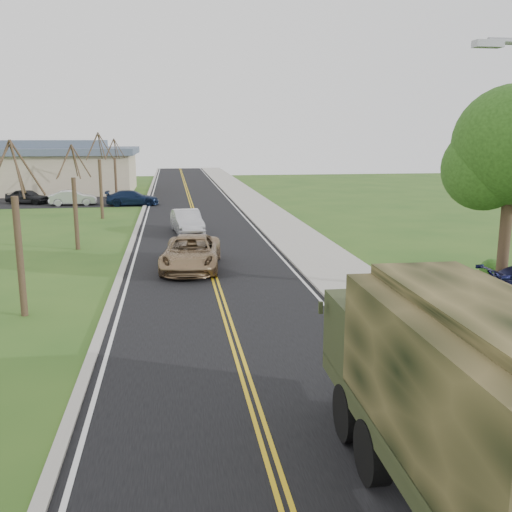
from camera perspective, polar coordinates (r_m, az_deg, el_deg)
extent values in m
plane|color=#2C511B|center=(12.02, 1.30, -19.12)|extent=(160.00, 160.00, 0.00)
cube|color=black|center=(50.55, -6.40, 4.88)|extent=(8.00, 120.00, 0.01)
cube|color=#9E998E|center=(50.86, -1.71, 5.06)|extent=(0.30, 120.00, 0.12)
cube|color=#9E998E|center=(51.10, 0.25, 5.08)|extent=(3.20, 120.00, 0.10)
cube|color=#9E998E|center=(50.57, -11.12, 4.78)|extent=(0.30, 120.00, 0.10)
cube|color=gray|center=(11.19, 22.17, 19.05)|extent=(0.50, 0.22, 0.12)
cylinder|color=#38281C|center=(24.13, 23.64, 2.19)|extent=(0.44, 0.44, 5.04)
sphere|color=#1F4012|center=(23.89, 21.86, 8.12)|extent=(3.24, 3.24, 3.24)
cylinder|color=#38281C|center=(21.21, -22.55, -0.11)|extent=(0.24, 0.24, 4.20)
cylinder|color=#38281C|center=(20.85, -21.86, 8.17)|extent=(1.01, 0.33, 1.90)
cylinder|color=#38281C|center=(21.43, -22.71, 7.97)|extent=(0.13, 1.29, 1.74)
cylinder|color=#38281C|center=(20.37, -22.77, 8.02)|extent=(0.58, 0.90, 1.90)
cylinder|color=#38281C|center=(32.84, -17.59, 4.04)|extent=(0.24, 0.24, 3.96)
cylinder|color=#38281C|center=(32.64, -17.08, 9.07)|extent=(0.96, 0.32, 1.79)
cylinder|color=#38281C|center=(33.16, -17.68, 8.94)|extent=(0.12, 1.22, 1.65)
cylinder|color=#38281C|center=(32.83, -18.61, 8.98)|extent=(0.93, 0.41, 1.79)
cylinder|color=#38281C|center=(32.21, -18.67, 8.80)|extent=(0.75, 0.99, 1.67)
cylinder|color=#38281C|center=(32.17, -17.57, 9.00)|extent=(0.55, 0.85, 1.80)
cylinder|color=#38281C|center=(44.63, -15.24, 6.46)|extent=(0.24, 0.24, 4.44)
cylinder|color=#38281C|center=(44.53, -14.80, 10.60)|extent=(1.07, 0.35, 2.00)
cylinder|color=#38281C|center=(45.10, -15.32, 10.48)|extent=(0.13, 1.36, 1.84)
cylinder|color=#38281C|center=(44.70, -16.07, 10.53)|extent=(1.03, 0.46, 2.00)
cylinder|color=#38281C|center=(44.01, -16.08, 10.41)|extent=(0.83, 1.10, 1.87)
cylinder|color=#38281C|center=(43.99, -15.17, 10.57)|extent=(0.61, 0.95, 2.01)
cylinder|color=#38281C|center=(56.54, -13.85, 7.43)|extent=(0.24, 0.24, 4.08)
cylinder|color=#38281C|center=(56.48, -13.52, 10.43)|extent=(0.99, 0.33, 1.84)
cylinder|color=#38281C|center=(56.99, -13.91, 10.35)|extent=(0.13, 1.25, 1.69)
cylinder|color=#38281C|center=(56.61, -14.44, 10.39)|extent=(0.95, 0.42, 1.85)
cylinder|color=#38281C|center=(55.97, -14.43, 10.30)|extent=(0.77, 1.02, 1.72)
cylinder|color=#38281C|center=(55.97, -13.77, 10.41)|extent=(0.57, 0.88, 1.85)
cube|color=tan|center=(67.78, -20.75, 7.76)|extent=(20.00, 12.00, 4.20)
cube|color=#475466|center=(67.68, -20.90, 9.79)|extent=(21.00, 13.00, 0.70)
cube|color=#475466|center=(67.66, -20.94, 10.38)|extent=(14.00, 8.00, 0.90)
cube|color=black|center=(57.08, -16.76, 5.26)|extent=(18.00, 10.00, 0.02)
cylinder|color=black|center=(11.11, 11.60, -18.66)|extent=(0.40, 1.19, 1.18)
cylinder|color=black|center=(11.99, 22.35, -16.95)|extent=(0.40, 1.19, 1.18)
cylinder|color=black|center=(12.37, 9.26, -15.21)|extent=(0.40, 1.19, 1.18)
cylinder|color=black|center=(13.15, 19.04, -14.00)|extent=(0.40, 1.19, 1.18)
cube|color=#30371E|center=(10.74, 18.87, -16.95)|extent=(2.71, 7.58, 0.38)
cube|color=#30371E|center=(12.66, 13.67, -7.58)|extent=(2.62, 2.09, 1.51)
cube|color=black|center=(13.45, 12.24, -5.37)|extent=(2.37, 0.13, 0.75)
cube|color=#30371E|center=(9.91, 21.42, -17.96)|extent=(2.79, 5.75, 0.16)
cube|color=black|center=(9.41, 21.95, -11.96)|extent=(2.79, 5.75, 2.15)
cube|color=black|center=(9.03, 22.51, -5.37)|extent=(1.82, 5.73, 0.27)
imported|color=#937653|center=(26.96, -6.50, 0.30)|extent=(3.22, 5.88, 1.56)
imported|color=#B3B3B8|center=(36.92, -6.92, 3.42)|extent=(2.17, 4.77, 1.52)
imported|color=black|center=(56.60, -21.88, 5.54)|extent=(4.28, 2.93, 1.35)
imported|color=silver|center=(54.08, -17.84, 5.56)|extent=(4.22, 1.75, 1.36)
imported|color=#0F1B37|center=(52.55, -12.26, 5.69)|extent=(4.71, 1.99, 1.36)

